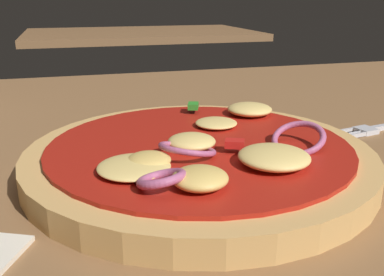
{
  "coord_description": "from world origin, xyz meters",
  "views": [
    {
      "loc": [
        -0.15,
        -0.35,
        0.16
      ],
      "look_at": [
        -0.06,
        -0.02,
        0.05
      ],
      "focal_mm": 40.46,
      "sensor_mm": 36.0,
      "label": 1
    }
  ],
  "objects": [
    {
      "name": "background_table",
      "position": [
        0.13,
        1.36,
        0.01
      ],
      "size": [
        0.86,
        0.54,
        0.03
      ],
      "color": "brown",
      "rests_on": "ground"
    },
    {
      "name": "dining_table",
      "position": [
        0.0,
        0.0,
        0.01
      ],
      "size": [
        1.18,
        0.84,
        0.03
      ],
      "color": "brown",
      "rests_on": "ground"
    },
    {
      "name": "pizza",
      "position": [
        -0.06,
        -0.04,
        0.04
      ],
      "size": [
        0.27,
        0.27,
        0.04
      ],
      "color": "tan",
      "rests_on": "dining_table"
    }
  ]
}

